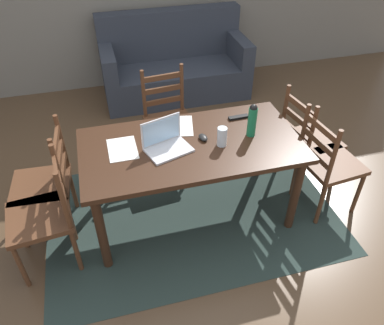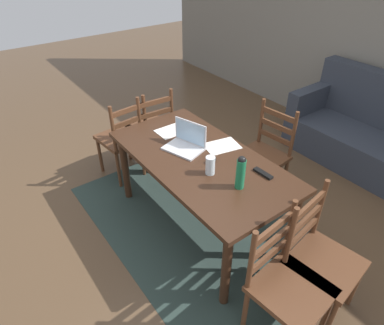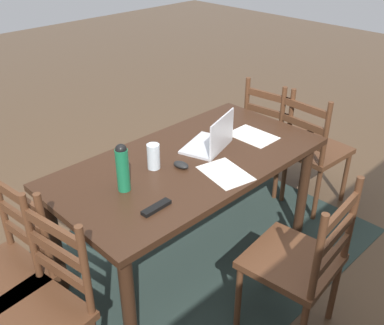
# 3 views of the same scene
# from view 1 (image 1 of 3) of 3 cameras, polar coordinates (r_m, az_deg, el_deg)

# --- Properties ---
(ground_plane) EXTENTS (14.00, 14.00, 0.00)m
(ground_plane) POSITION_cam_1_polar(r_m,az_deg,el_deg) (3.39, -0.08, -7.57)
(ground_plane) COLOR brown
(area_rug) EXTENTS (2.44, 1.61, 0.01)m
(area_rug) POSITION_cam_1_polar(r_m,az_deg,el_deg) (3.39, -0.08, -7.54)
(area_rug) COLOR #283833
(area_rug) RESTS_ON ground
(dining_table) EXTENTS (1.67, 0.86, 0.75)m
(dining_table) POSITION_cam_1_polar(r_m,az_deg,el_deg) (2.95, -0.10, 1.34)
(dining_table) COLOR #382114
(dining_table) RESTS_ON ground
(chair_left_far) EXTENTS (0.47, 0.47, 0.95)m
(chair_left_far) POSITION_cam_1_polar(r_m,az_deg,el_deg) (3.18, -20.93, -3.01)
(chair_left_far) COLOR #56331E
(chair_left_far) RESTS_ON ground
(chair_far_head) EXTENTS (0.48, 0.48, 0.95)m
(chair_far_head) POSITION_cam_1_polar(r_m,az_deg,el_deg) (3.70, -3.41, 6.16)
(chair_far_head) COLOR #56331E
(chair_far_head) RESTS_ON ground
(chair_right_far) EXTENTS (0.50, 0.50, 0.95)m
(chair_right_far) POSITION_cam_1_polar(r_m,az_deg,el_deg) (3.58, 16.86, 3.18)
(chair_right_far) COLOR #56331E
(chair_right_far) RESTS_ON ground
(chair_right_near) EXTENTS (0.48, 0.48, 0.95)m
(chair_right_near) POSITION_cam_1_polar(r_m,az_deg,el_deg) (3.36, 19.60, -0.14)
(chair_right_near) COLOR #56331E
(chair_right_near) RESTS_ON ground
(chair_left_near) EXTENTS (0.49, 0.49, 0.95)m
(chair_left_near) POSITION_cam_1_polar(r_m,az_deg,el_deg) (2.93, -21.10, -7.26)
(chair_left_near) COLOR #56331E
(chair_left_near) RESTS_ON ground
(couch) EXTENTS (1.80, 0.80, 1.00)m
(couch) POSITION_cam_1_polar(r_m,az_deg,el_deg) (5.04, -2.70, 14.10)
(couch) COLOR #2D333D
(couch) RESTS_ON ground
(laptop) EXTENTS (0.37, 0.31, 0.23)m
(laptop) POSITION_cam_1_polar(r_m,az_deg,el_deg) (2.82, -3.99, 3.16)
(laptop) COLOR silver
(laptop) RESTS_ON dining_table
(water_bottle) EXTENTS (0.07, 0.07, 0.27)m
(water_bottle) POSITION_cam_1_polar(r_m,az_deg,el_deg) (2.94, 8.97, 6.33)
(water_bottle) COLOR #197247
(water_bottle) RESTS_ON dining_table
(drinking_glass) EXTENTS (0.07, 0.07, 0.15)m
(drinking_glass) POSITION_cam_1_polar(r_m,az_deg,el_deg) (2.84, 4.50, 3.87)
(drinking_glass) COLOR silver
(drinking_glass) RESTS_ON dining_table
(computer_mouse) EXTENTS (0.07, 0.11, 0.03)m
(computer_mouse) POSITION_cam_1_polar(r_m,az_deg,el_deg) (2.93, 1.66, 3.76)
(computer_mouse) COLOR black
(computer_mouse) RESTS_ON dining_table
(tv_remote) EXTENTS (0.17, 0.05, 0.02)m
(tv_remote) POSITION_cam_1_polar(r_m,az_deg,el_deg) (3.21, 6.94, 6.72)
(tv_remote) COLOR black
(tv_remote) RESTS_ON dining_table
(paper_stack_left) EXTENTS (0.27, 0.33, 0.00)m
(paper_stack_left) POSITION_cam_1_polar(r_m,az_deg,el_deg) (3.09, -1.87, 5.47)
(paper_stack_left) COLOR white
(paper_stack_left) RESTS_ON dining_table
(paper_stack_right) EXTENTS (0.21, 0.30, 0.00)m
(paper_stack_right) POSITION_cam_1_polar(r_m,az_deg,el_deg) (2.88, -10.33, 2.01)
(paper_stack_right) COLOR white
(paper_stack_right) RESTS_ON dining_table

